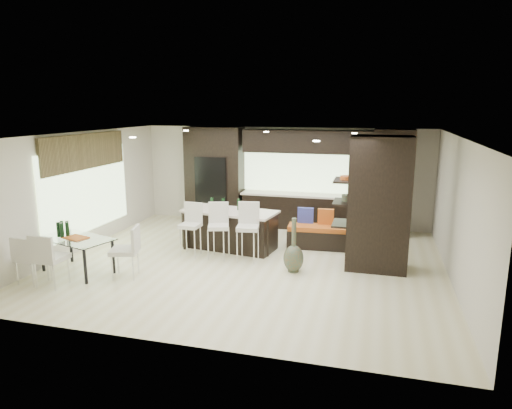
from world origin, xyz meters
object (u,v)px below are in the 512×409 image
(stool_left, at_px, (190,235))
(chair_far, at_px, (32,261))
(chair_end, at_px, (125,254))
(stool_mid, at_px, (219,237))
(bench, at_px, (317,237))
(dining_table, at_px, (78,255))
(chair_near, at_px, (51,262))
(floor_vase, at_px, (294,245))
(kitchen_island, at_px, (230,229))
(stool_right, at_px, (248,238))

(stool_left, xyz_separation_m, chair_far, (-2.23, -2.26, -0.05))
(chair_far, height_order, chair_end, chair_end)
(stool_left, xyz_separation_m, chair_end, (-0.71, -1.54, -0.01))
(stool_mid, distance_m, bench, 2.39)
(stool_left, bearing_deg, chair_end, -112.27)
(dining_table, distance_m, chair_near, 0.76)
(stool_left, xyz_separation_m, chair_near, (-1.77, -2.29, -0.01))
(stool_mid, bearing_deg, chair_near, -154.35)
(floor_vase, bearing_deg, stool_left, 170.66)
(chair_near, relative_size, chair_end, 1.00)
(kitchen_island, height_order, bench, kitchen_island)
(stool_right, bearing_deg, chair_near, -152.96)
(kitchen_island, bearing_deg, bench, 24.22)
(stool_mid, height_order, chair_near, stool_mid)
(bench, bearing_deg, chair_near, -144.45)
(kitchen_island, xyz_separation_m, stool_right, (0.66, -0.79, 0.06))
(bench, height_order, dining_table, dining_table)
(chair_far, bearing_deg, stool_mid, 41.69)
(stool_right, bearing_deg, stool_mid, 170.17)
(stool_right, height_order, chair_end, stool_right)
(kitchen_island, bearing_deg, chair_near, -119.82)
(stool_mid, bearing_deg, chair_far, -159.49)
(chair_far, bearing_deg, bench, 40.13)
(floor_vase, relative_size, chair_end, 1.18)
(kitchen_island, height_order, floor_vase, floor_vase)
(bench, bearing_deg, stool_right, -138.14)
(floor_vase, relative_size, chair_near, 1.18)
(dining_table, bearing_deg, stool_left, 57.49)
(stool_right, distance_m, floor_vase, 1.13)
(stool_mid, distance_m, chair_near, 3.34)
(kitchen_island, height_order, dining_table, kitchen_island)
(stool_mid, bearing_deg, chair_end, -149.25)
(chair_far, relative_size, chair_end, 0.92)
(stool_left, distance_m, stool_mid, 0.66)
(kitchen_island, height_order, chair_near, chair_near)
(bench, relative_size, dining_table, 0.95)
(dining_table, bearing_deg, bench, 49.51)
(stool_left, distance_m, chair_end, 1.69)
(stool_left, distance_m, stool_right, 1.33)
(stool_left, bearing_deg, floor_vase, -6.93)
(kitchen_island, xyz_separation_m, dining_table, (-2.44, -2.31, -0.10))
(stool_left, bearing_deg, stool_right, 1.76)
(floor_vase, bearing_deg, chair_far, -157.95)
(stool_right, relative_size, dining_table, 0.70)
(floor_vase, xyz_separation_m, dining_table, (-4.16, -1.15, -0.20))
(floor_vase, bearing_deg, dining_table, -164.60)
(stool_left, height_order, stool_mid, stool_mid)
(floor_vase, distance_m, chair_far, 4.98)
(chair_far, bearing_deg, stool_right, 36.04)
(bench, bearing_deg, chair_far, -147.36)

